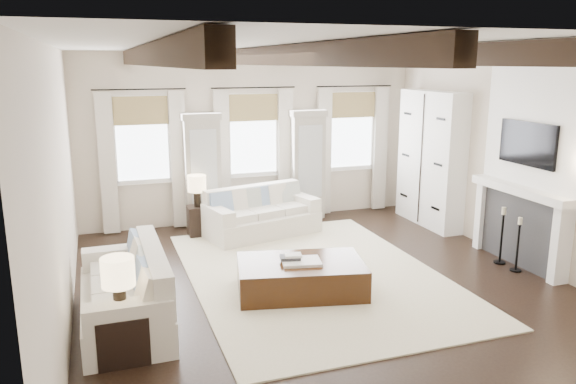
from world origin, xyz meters
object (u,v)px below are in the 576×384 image
object	(u,v)px
sofa_back	(260,215)
sofa_left	(130,294)
side_table_front	(122,335)
side_table_back	(198,221)
ottoman	(301,277)

from	to	relation	value
sofa_back	sofa_left	xyz separation A→B (m)	(-2.43, -2.87, 0.01)
sofa_back	sofa_left	size ratio (longest dim) A/B	1.02
sofa_left	side_table_front	world-z (taller)	sofa_left
sofa_left	side_table_front	xyz separation A→B (m)	(-0.13, -0.80, -0.10)
sofa_back	side_table_back	distance (m)	1.11
side_table_front	side_table_back	size ratio (longest dim) A/B	0.96
sofa_left	side_table_back	world-z (taller)	sofa_left
sofa_back	ottoman	size ratio (longest dim) A/B	1.29
ottoman	sofa_back	bearing A→B (deg)	97.07
sofa_back	side_table_back	size ratio (longest dim) A/B	3.97
sofa_back	side_table_front	world-z (taller)	sofa_back
side_table_back	sofa_left	bearing A→B (deg)	-113.40
sofa_back	sofa_left	world-z (taller)	sofa_left
ottoman	side_table_front	xyz separation A→B (m)	(-2.33, -0.98, 0.04)
sofa_left	side_table_front	size ratio (longest dim) A/B	4.05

